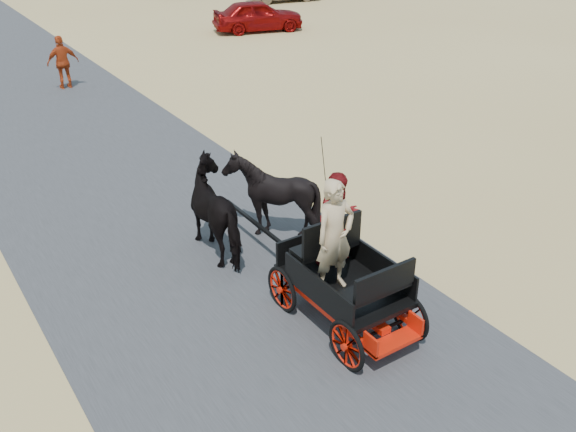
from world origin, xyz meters
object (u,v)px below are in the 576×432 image
carriage (344,303)px  pedestrian (63,62)px  horse_right (272,196)px  horse_left (221,211)px  car_a (258,15)px

carriage → pedestrian: (0.08, 14.97, 0.50)m
horse_right → carriage: bearing=79.6°
carriage → pedestrian: pedestrian is taller
carriage → horse_right: size_ratio=1.41×
horse_right → horse_left: bearing=0.0°
horse_right → car_a: (9.30, 15.81, -0.17)m
pedestrian → car_a: bearing=-156.0°
carriage → car_a: bearing=62.4°
horse_left → horse_right: 1.10m
horse_right → car_a: size_ratio=0.43×
car_a → horse_right: bearing=165.4°
carriage → horse_right: bearing=79.6°
carriage → pedestrian: bearing=89.7°
horse_left → pedestrian: pedestrian is taller
carriage → car_a: size_ratio=0.60×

